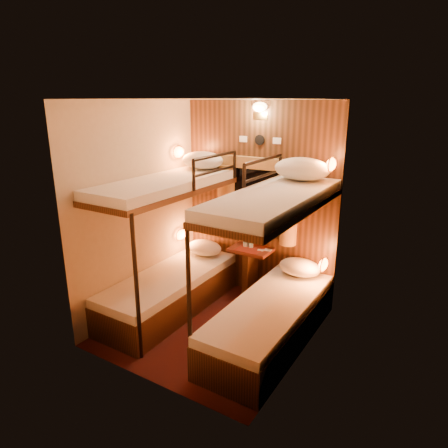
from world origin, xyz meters
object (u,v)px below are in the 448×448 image
Objects in this scene: table at (251,266)px; bottle_right at (251,241)px; bottle_left at (246,238)px; bunk_left at (170,266)px; bunk_right at (271,292)px.

bottle_right is (-0.01, 0.03, 0.32)m from table.
bottle_right is at bearing -1.48° from bottle_left.
bunk_left is at bearing -128.14° from bottle_right.
bottle_left is at bearing 55.27° from bunk_left.
bottle_left is 1.22× the size of bottle_right.
bottle_right is at bearing 117.34° from table.
bottle_left is 0.08m from bottle_right.
bunk_left is 1.01m from bottle_left.
bunk_right is 1.11m from bottle_left.
bottle_right is at bearing 129.32° from bunk_right.
bunk_right is at bearing -50.68° from bottle_right.
bunk_right is 2.90× the size of table.
bottle_right is at bearing 51.86° from bunk_left.
bottle_right is (0.63, 0.81, 0.18)m from bunk_left.
table is (-0.65, 0.78, -0.14)m from bunk_right.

